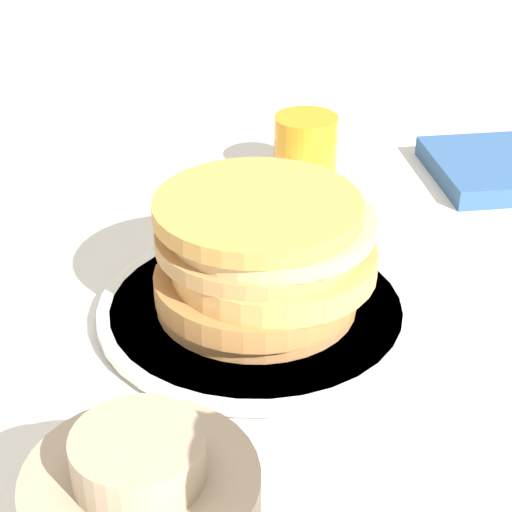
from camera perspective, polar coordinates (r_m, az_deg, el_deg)
name	(u,v)px	position (r m, az deg, el deg)	size (l,w,h in m)	color
ground_plane	(265,305)	(0.66, 0.57, -3.26)	(4.00, 4.00, 0.00)	silver
plate	(256,310)	(0.64, 0.00, -3.63)	(0.24, 0.24, 0.01)	silver
pancake_stack	(260,256)	(0.61, 0.29, 0.00)	(0.16, 0.16, 0.09)	#BD824B
juice_glass	(305,148)	(0.85, 3.32, 7.23)	(0.06, 0.06, 0.06)	orange
napkin	(492,168)	(0.89, 15.48, 5.65)	(0.13, 0.15, 0.02)	#33598C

